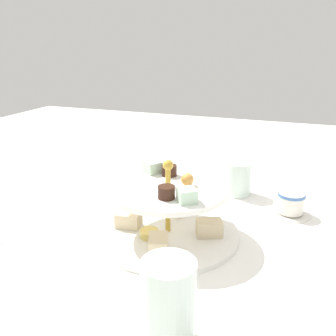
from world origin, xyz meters
The scene contains 5 objects.
ground_plane centered at (0.00, 0.00, 0.00)m, with size 2.40×2.40×0.00m, color white.
tiered_serving_stand centered at (0.00, 0.00, 0.05)m, with size 0.28×0.28×0.16m.
water_glass_tall_right centered at (0.25, 0.09, 0.06)m, with size 0.07×0.07×0.12m, color silver.
water_glass_short_left centered at (-0.26, 0.09, 0.04)m, with size 0.06×0.06×0.08m, color silver.
teacup_with_saucer centered at (-0.18, 0.22, 0.02)m, with size 0.09×0.09×0.05m.
Camera 1 is at (0.60, 0.22, 0.36)m, focal length 39.15 mm.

